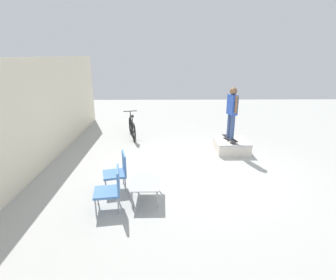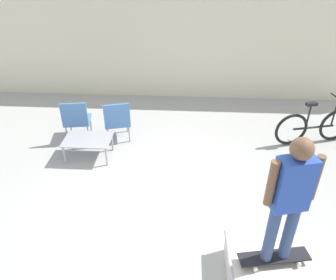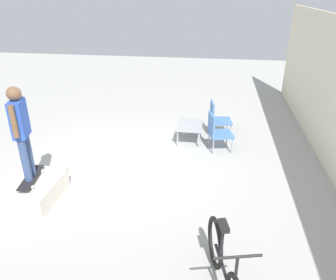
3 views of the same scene
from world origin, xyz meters
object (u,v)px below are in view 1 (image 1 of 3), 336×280
skateboard_on_ramp (230,138)px  person_skater (232,109)px  patio_chair_right (118,170)px  bicycle (132,128)px  patio_chair_left (111,188)px  skate_ramp_box (231,146)px  coffee_table (146,183)px

skateboard_on_ramp → person_skater: 0.97m
skateboard_on_ramp → patio_chair_right: patio_chair_right is taller
bicycle → skateboard_on_ramp: bearing=-128.3°
patio_chair_left → patio_chair_right: same height
skate_ramp_box → coffee_table: (-2.97, 2.64, 0.18)m
coffee_table → patio_chair_right: (0.45, 0.67, 0.12)m
patio_chair_left → bicycle: size_ratio=0.54×
person_skater → patio_chair_right: size_ratio=1.83×
skate_ramp_box → coffee_table: coffee_table is taller
skate_ramp_box → skateboard_on_ramp: skateboard_on_ramp is taller
patio_chair_left → bicycle: (4.89, 0.15, -0.11)m
patio_chair_right → bicycle: 4.04m
skateboard_on_ramp → coffee_table: skateboard_on_ramp is taller
person_skater → coffee_table: bearing=124.6°
patio_chair_left → bicycle: 4.90m
bicycle → coffee_table: bearing=176.4°
skateboard_on_ramp → coffee_table: 3.91m
skate_ramp_box → skateboard_on_ramp: bearing=109.0°
coffee_table → patio_chair_left: bearing=121.4°
skateboard_on_ramp → patio_chair_right: bearing=117.4°
coffee_table → patio_chair_right: 0.81m
skateboard_on_ramp → patio_chair_left: size_ratio=0.98×
skate_ramp_box → person_skater: 1.24m
person_skater → patio_chair_left: size_ratio=1.83×
coffee_table → patio_chair_left: (-0.41, 0.67, 0.12)m
skate_ramp_box → patio_chair_left: patio_chair_left is taller
coffee_table → bicycle: (4.48, 0.81, 0.01)m
person_skater → bicycle: bearing=51.2°
patio_chair_right → bicycle: bicycle is taller
skateboard_on_ramp → patio_chair_left: (-3.36, 3.23, 0.04)m
skate_ramp_box → patio_chair_left: size_ratio=1.25×
person_skater → patio_chair_right: bearing=113.4°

